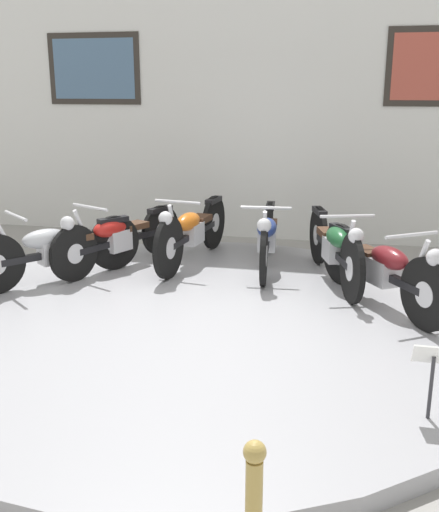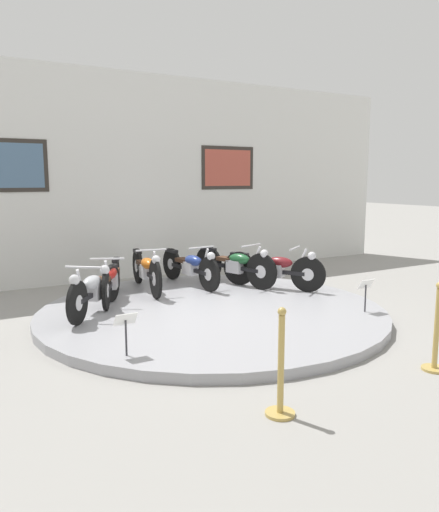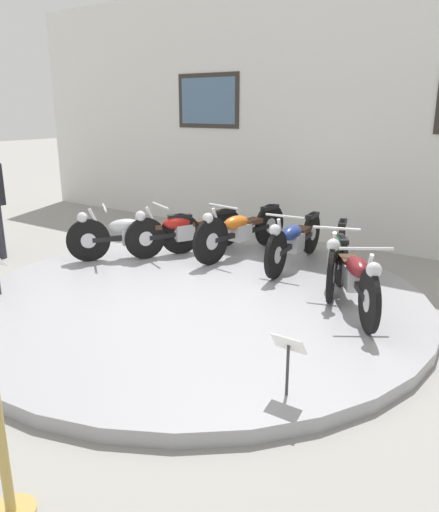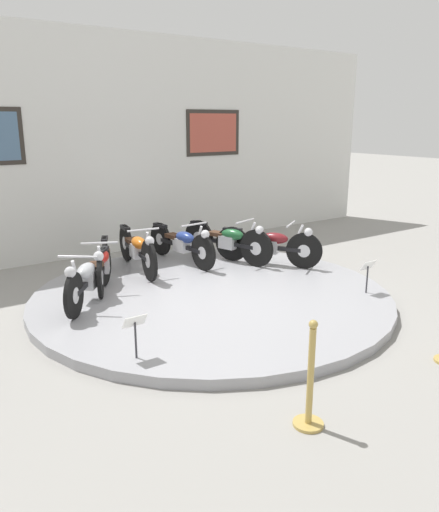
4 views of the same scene
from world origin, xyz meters
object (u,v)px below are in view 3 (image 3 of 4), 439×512
at_px(motorcycle_red, 184,229).
at_px(info_placard_front_centre, 288,352).
at_px(stanchion_post_right_of_entry, 5,465).
at_px(motorcycle_silver, 132,233).
at_px(motorcycle_blue, 294,239).
at_px(motorcycle_green, 337,253).
at_px(motorcycle_orange, 240,229).
at_px(motorcycle_maroon, 354,274).

relative_size(motorcycle_red, info_placard_front_centre, 3.52).
relative_size(info_placard_front_centre, stanchion_post_right_of_entry, 0.50).
xyz_separation_m(motorcycle_red, stanchion_post_right_of_entry, (2.32, -4.51, -0.16)).
bearing_deg(motorcycle_silver, motorcycle_blue, 25.32).
distance_m(motorcycle_silver, info_placard_front_centre, 4.12).
relative_size(motorcycle_green, stanchion_post_right_of_entry, 1.91).
xyz_separation_m(motorcycle_silver, motorcycle_blue, (2.13, 1.01, 0.00)).
height_order(info_placard_front_centre, stanchion_post_right_of_entry, stanchion_post_right_of_entry).
xyz_separation_m(motorcycle_orange, stanchion_post_right_of_entry, (1.54, -4.88, -0.19)).
bearing_deg(motorcycle_green, motorcycle_red, -179.96).
distance_m(motorcycle_maroon, info_placard_front_centre, 2.03).
distance_m(motorcycle_red, motorcycle_green, 2.44).
height_order(motorcycle_red, stanchion_post_right_of_entry, stanchion_post_right_of_entry).
height_order(motorcycle_orange, stanchion_post_right_of_entry, stanchion_post_right_of_entry).
relative_size(motorcycle_blue, stanchion_post_right_of_entry, 1.93).
bearing_deg(motorcycle_orange, motorcycle_blue, -0.20).
distance_m(motorcycle_green, stanchion_post_right_of_entry, 4.52).
relative_size(motorcycle_blue, info_placard_front_centre, 3.86).
bearing_deg(stanchion_post_right_of_entry, info_placard_front_centre, 66.11).
bearing_deg(motorcycle_orange, motorcycle_silver, -140.77).
relative_size(motorcycle_green, info_placard_front_centre, 3.81).
height_order(motorcycle_blue, motorcycle_green, motorcycle_green).
xyz_separation_m(motorcycle_red, motorcycle_orange, (0.78, 0.37, 0.03)).
bearing_deg(motorcycle_orange, info_placard_front_centre, -52.15).
bearing_deg(stanchion_post_right_of_entry, motorcycle_maroon, 81.33).
xyz_separation_m(motorcycle_orange, motorcycle_maroon, (2.13, -1.01, -0.02)).
distance_m(motorcycle_orange, motorcycle_maroon, 2.36).
bearing_deg(motorcycle_blue, stanchion_post_right_of_entry, -82.46).
distance_m(motorcycle_red, motorcycle_maroon, 2.98).
height_order(motorcycle_silver, motorcycle_orange, motorcycle_orange).
relative_size(motorcycle_orange, info_placard_front_centre, 3.94).
bearing_deg(motorcycle_blue, motorcycle_red, -167.57).
bearing_deg(motorcycle_blue, motorcycle_green, -25.34).
xyz_separation_m(motorcycle_silver, motorcycle_green, (2.90, 0.64, 0.02)).
relative_size(motorcycle_green, motorcycle_maroon, 1.15).
xyz_separation_m(motorcycle_red, motorcycle_maroon, (2.91, -0.64, 0.01)).
height_order(motorcycle_green, motorcycle_maroon, motorcycle_green).
height_order(motorcycle_orange, motorcycle_green, motorcycle_orange).
distance_m(motorcycle_red, motorcycle_blue, 1.71).
relative_size(motorcycle_silver, motorcycle_maroon, 0.93).
bearing_deg(stanchion_post_right_of_entry, motorcycle_blue, 97.54).
distance_m(motorcycle_silver, stanchion_post_right_of_entry, 4.77).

